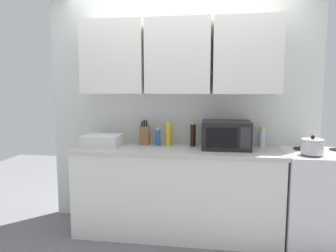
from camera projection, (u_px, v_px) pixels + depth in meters
wall_back_with_cabinets at (179, 82)px, 3.27m from camera, size 2.95×0.38×2.60m
counter_run at (176, 191)px, 3.17m from camera, size 2.08×0.63×0.90m
stove_range at (323, 199)px, 2.95m from camera, size 0.76×0.64×0.91m
kettle at (312, 147)px, 2.77m from camera, size 0.20×0.20×0.17m
microwave at (226, 135)px, 3.08m from camera, size 0.48×0.37×0.28m
dish_rack at (102, 141)px, 3.22m from camera, size 0.38×0.30×0.12m
knife_block at (145, 135)px, 3.32m from camera, size 0.11×0.13×0.27m
bottle_clear_tall at (262, 137)px, 3.18m from camera, size 0.07×0.07×0.21m
bottle_soy_dark at (193, 135)px, 3.22m from camera, size 0.06×0.06×0.25m
bottle_yellow_mustard at (168, 134)px, 3.27m from camera, size 0.07×0.07×0.24m
bottle_blue_cleaner at (158, 137)px, 3.26m from camera, size 0.06×0.06×0.19m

